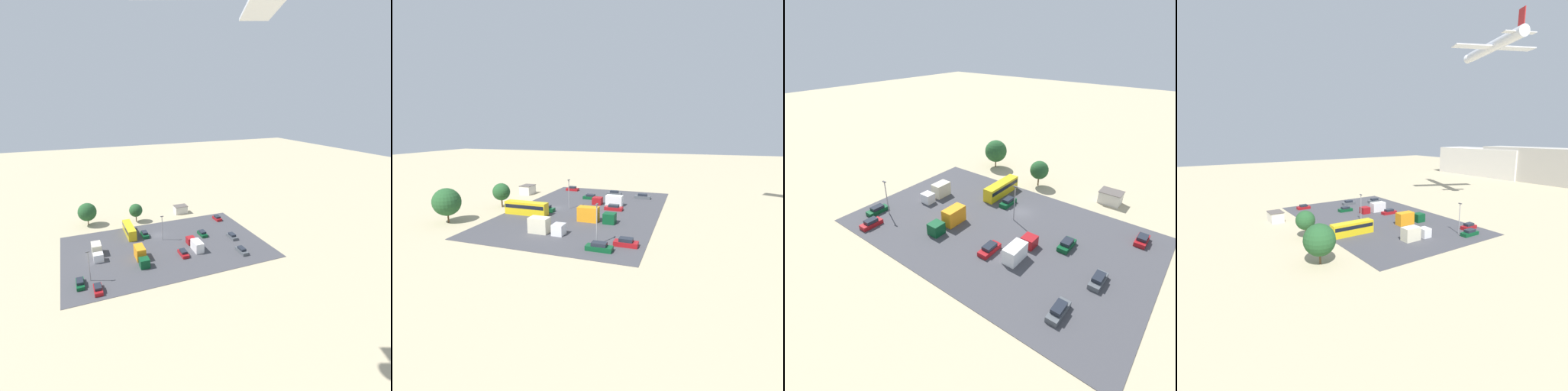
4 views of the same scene
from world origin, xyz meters
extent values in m
plane|color=tan|center=(0.00, 0.00, 0.00)|extent=(400.00, 400.00, 0.00)
cube|color=#424247|center=(0.00, 8.62, 0.04)|extent=(56.87, 36.86, 0.08)
cube|color=silver|center=(-13.62, -16.08, 1.39)|extent=(4.62, 3.48, 2.78)
cube|color=#59514C|center=(-13.62, -16.08, 2.84)|extent=(4.86, 3.72, 0.12)
cube|color=gold|center=(8.12, -3.89, 1.67)|extent=(2.44, 10.82, 3.18)
cube|color=black|center=(8.12, -3.89, 2.24)|extent=(2.48, 10.39, 0.89)
cube|color=maroon|center=(-2.84, 15.28, 0.51)|extent=(1.86, 4.68, 0.86)
cube|color=#1E232D|center=(-2.84, 15.28, 1.25)|extent=(1.56, 2.62, 0.63)
cube|color=#0C4723|center=(3.98, -0.75, 0.55)|extent=(1.78, 4.48, 0.95)
cube|color=#1E232D|center=(3.98, -0.75, 1.37)|extent=(1.49, 2.51, 0.69)
cube|color=maroon|center=(20.60, 23.46, 0.52)|extent=(1.82, 4.37, 0.88)
cube|color=#1E232D|center=(20.60, 23.46, 1.28)|extent=(1.53, 2.45, 0.65)
cube|color=maroon|center=(-23.21, -4.35, 0.50)|extent=(1.94, 4.14, 0.84)
cube|color=#1E232D|center=(-23.21, -4.35, 1.23)|extent=(1.63, 2.32, 0.61)
cube|color=#0C4723|center=(24.14, 19.52, 0.51)|extent=(1.77, 4.72, 0.86)
cube|color=#1E232D|center=(24.14, 19.52, 1.26)|extent=(1.49, 2.64, 0.63)
cube|color=#4C5156|center=(-18.40, 20.24, 0.52)|extent=(1.71, 4.71, 0.89)
cube|color=#1E232D|center=(-18.40, 20.24, 1.29)|extent=(1.43, 2.64, 0.65)
cube|color=#4C5156|center=(-20.56, 10.98, 0.51)|extent=(1.73, 4.51, 0.86)
cube|color=#1E232D|center=(-20.56, 10.98, 1.25)|extent=(1.45, 2.53, 0.63)
cube|color=#0C4723|center=(-12.97, 5.59, 0.51)|extent=(1.90, 4.38, 0.86)
cube|color=#1E232D|center=(-12.97, 5.59, 1.26)|extent=(1.60, 2.45, 0.63)
cube|color=silver|center=(19.00, 9.61, 1.18)|extent=(2.52, 2.27, 2.21)
cube|color=beige|center=(19.00, 5.32, 1.66)|extent=(2.52, 4.03, 3.15)
cube|color=#0C4723|center=(8.50, 17.19, 1.25)|extent=(2.42, 2.64, 2.34)
cube|color=orange|center=(8.50, 12.20, 1.75)|extent=(2.42, 4.69, 3.34)
cube|color=maroon|center=(-7.45, 9.46, 1.07)|extent=(2.38, 2.55, 1.98)
cube|color=white|center=(-7.45, 14.27, 1.50)|extent=(2.38, 4.53, 2.83)
cylinder|color=brown|center=(3.69, -13.96, 1.25)|extent=(0.36, 0.36, 2.51)
sphere|color=#235128|center=(3.69, -13.96, 4.23)|extent=(4.60, 4.60, 4.60)
cylinder|color=brown|center=(19.45, -17.28, 1.22)|extent=(0.36, 0.36, 2.45)
sphere|color=#235128|center=(19.45, -17.28, 4.76)|extent=(6.17, 6.17, 6.17)
cylinder|color=gray|center=(21.77, 18.33, 3.77)|extent=(0.20, 0.20, 7.38)
cube|color=#4C4C51|center=(21.77, 18.33, 7.64)|extent=(0.90, 0.28, 0.20)
cylinder|color=gray|center=(-0.44, 3.80, 3.81)|extent=(0.20, 0.20, 7.47)
cube|color=#4C4C51|center=(-0.44, 3.80, 7.73)|extent=(0.90, 0.28, 0.20)
camera|label=1|loc=(23.49, 85.69, 40.86)|focal=28.00mm
camera|label=2|loc=(71.36, 33.68, 20.55)|focal=28.00mm
camera|label=3|loc=(-28.31, 49.91, 34.13)|focal=28.00mm
camera|label=4|loc=(69.84, -38.63, 24.03)|focal=28.00mm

